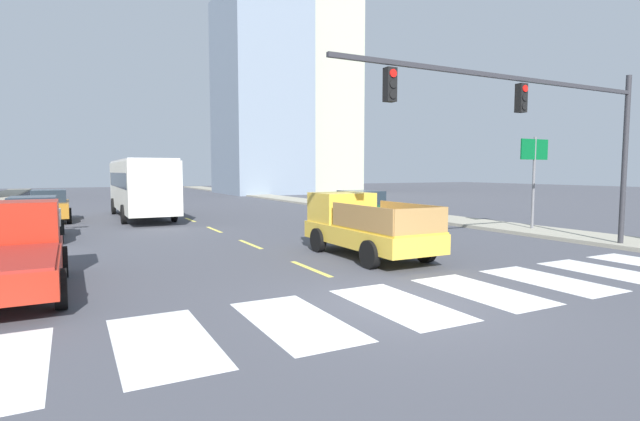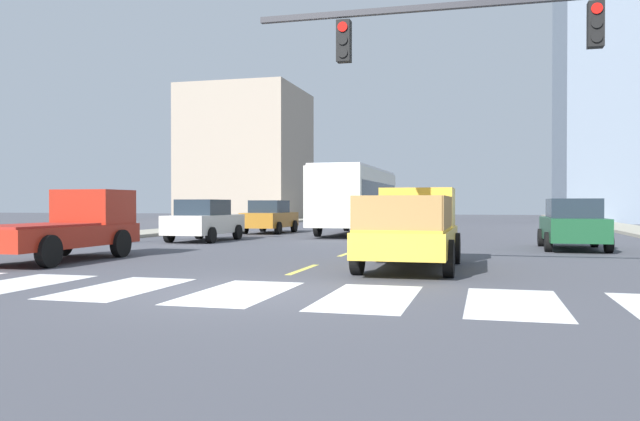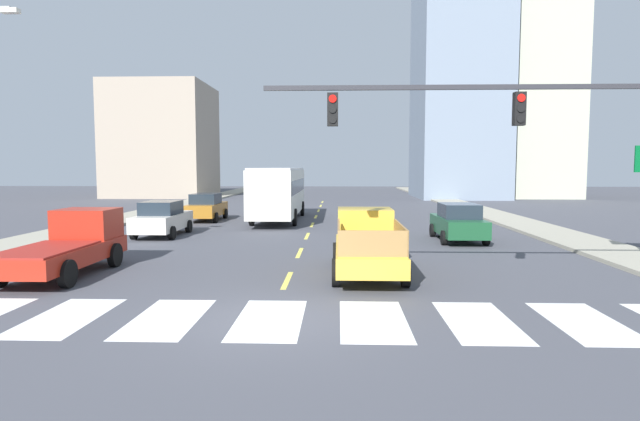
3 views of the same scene
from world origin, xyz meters
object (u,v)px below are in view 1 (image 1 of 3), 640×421
(city_bus, at_px, (141,184))
(sedan_far, at_px, (50,206))
(pickup_dark, at_px, (12,251))
(traffic_signal_gantry, at_px, (550,119))
(sedan_near_left, at_px, (360,208))
(sedan_mid, at_px, (34,218))
(pickup_stakebed, at_px, (361,226))
(direction_sign_green, at_px, (534,163))

(city_bus, relative_size, sedan_far, 2.45)
(pickup_dark, relative_size, traffic_signal_gantry, 0.44)
(sedan_near_left, distance_m, sedan_mid, 14.19)
(city_bus, bearing_deg, pickup_dark, -108.01)
(pickup_dark, relative_size, sedan_mid, 1.18)
(sedan_near_left, relative_size, traffic_signal_gantry, 0.37)
(sedan_mid, bearing_deg, pickup_dark, -88.27)
(sedan_far, bearing_deg, sedan_mid, -90.35)
(sedan_far, bearing_deg, pickup_stakebed, -57.95)
(sedan_far, relative_size, traffic_signal_gantry, 0.37)
(sedan_near_left, bearing_deg, pickup_dark, -151.69)
(city_bus, xyz_separation_m, sedan_near_left, (9.24, -8.80, -1.09))
(sedan_near_left, height_order, sedan_far, same)
(pickup_dark, distance_m, sedan_mid, 8.97)
(city_bus, height_order, direction_sign_green, direction_sign_green)
(sedan_mid, bearing_deg, pickup_stakebed, -40.84)
(sedan_mid, distance_m, traffic_signal_gantry, 18.91)
(pickup_dark, bearing_deg, traffic_signal_gantry, -8.84)
(city_bus, distance_m, sedan_near_left, 12.81)
(sedan_near_left, xyz_separation_m, sedan_far, (-13.84, 8.65, 0.00))
(pickup_stakebed, relative_size, sedan_far, 1.18)
(sedan_mid, distance_m, direction_sign_green, 20.89)
(sedan_mid, bearing_deg, sedan_near_left, -3.98)
(city_bus, relative_size, sedan_near_left, 2.45)
(city_bus, distance_m, sedan_far, 4.73)
(pickup_stakebed, relative_size, city_bus, 0.48)
(city_bus, xyz_separation_m, direction_sign_green, (14.62, -14.65, 1.08))
(pickup_dark, distance_m, city_bus, 17.23)
(pickup_dark, height_order, sedan_near_left, pickup_dark)
(sedan_far, xyz_separation_m, direction_sign_green, (19.22, -14.50, 2.17))
(city_bus, relative_size, traffic_signal_gantry, 0.90)
(sedan_near_left, bearing_deg, direction_sign_green, -47.79)
(sedan_mid, height_order, traffic_signal_gantry, traffic_signal_gantry)
(city_bus, relative_size, sedan_mid, 2.45)
(pickup_dark, xyz_separation_m, sedan_mid, (-0.09, 8.97, -0.06))
(traffic_signal_gantry, height_order, direction_sign_green, traffic_signal_gantry)
(pickup_stakebed, distance_m, sedan_near_left, 8.65)
(traffic_signal_gantry, relative_size, direction_sign_green, 2.84)
(pickup_stakebed, xyz_separation_m, sedan_near_left, (4.58, 7.33, -0.08))
(pickup_stakebed, height_order, sedan_far, pickup_stakebed)
(city_bus, height_order, sedan_mid, city_bus)
(pickup_stakebed, xyz_separation_m, direction_sign_green, (9.96, 1.49, 2.10))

